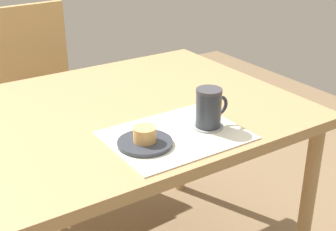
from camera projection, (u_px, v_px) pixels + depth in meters
dining_table at (125, 127)px, 1.58m from camera, size 1.12×0.89×0.71m
wooden_chair at (42, 94)px, 2.25m from camera, size 0.44×0.44×0.89m
placemat at (176, 135)px, 1.35m from camera, size 0.39×0.30×0.00m
pastry_plate at (145, 143)px, 1.29m from camera, size 0.15×0.15×0.01m
pastry at (145, 134)px, 1.28m from camera, size 0.06×0.06×0.04m
coffee_coaster at (208, 126)px, 1.40m from camera, size 0.09×0.09×0.00m
coffee_mug at (209, 107)px, 1.37m from camera, size 0.11×0.08×0.12m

